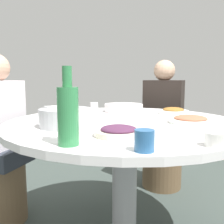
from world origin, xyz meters
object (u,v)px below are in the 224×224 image
Objects in this scene: dish_eggplant at (119,131)px; tea_cup_near at (144,141)px; dish_tofu_braise at (190,120)px; stool_for_diner_right at (162,164)px; soup_bowl at (124,108)px; tea_cup_far at (215,139)px; stool_for_diner_left at (3,192)px; rice_bowl at (66,117)px; round_dining_table at (125,143)px; dish_shrimp at (75,112)px; diner_right at (163,109)px; green_bottle at (68,114)px; dish_stirfry at (173,111)px; tea_cup_side at (94,106)px.

dish_eggplant is 2.91× the size of tea_cup_near.
stool_for_diner_right is at bearing 0.81° from dish_tofu_braise.
stool_for_diner_right is (0.49, -0.36, -0.59)m from soup_bowl.
stool_for_diner_right is (0.94, 0.01, -0.58)m from dish_tofu_braise.
tea_cup_far is 0.18× the size of stool_for_diner_left.
stool_for_diner_right is (1.07, -0.64, -0.61)m from rice_bowl.
tea_cup_near reaches higher than round_dining_table.
stool_for_diner_left is 1.00× the size of stool_for_diner_right.
dish_shrimp is 0.93m from diner_right.
round_dining_table is 0.41m from dish_eggplant.
green_bottle is 1.22m from stool_for_diner_left.
dish_tofu_braise is 0.54× the size of stool_for_diner_left.
stool_for_diner_right is at bearing -30.60° from rice_bowl.
diner_right is (1.41, -0.01, -0.06)m from tea_cup_far.
tea_cup_near is 0.96× the size of tea_cup_far.
diner_right is at bearing -47.70° from dish_shrimp.
soup_bowl is 1.45× the size of dish_eggplant.
tea_cup_near is (-0.41, -0.37, -0.01)m from rice_bowl.
rice_bowl reaches higher than dish_tofu_braise.
dish_stirfry is 0.68m from dish_shrimp.
dish_eggplant is 0.50× the size of stool_for_diner_right.
rice_bowl reaches higher than dish_stirfry.
dish_tofu_braise is at bearing -179.19° from diner_right.
dish_shrimp is 0.51× the size of stool_for_diner_left.
dish_eggplant reaches higher than dish_tofu_braise.
green_bottle reaches higher than tea_cup_side.
dish_tofu_braise is 0.30× the size of diner_right.
dish_eggplant reaches higher than round_dining_table.
rice_bowl is 3.48× the size of tea_cup_far.
diner_right is at bearing -30.60° from rice_bowl.
tea_cup_side is 0.08× the size of diner_right.
diner_right is (0.41, -0.58, -0.07)m from tea_cup_side.
dish_eggplant reaches higher than stool_for_diner_left.
stool_for_diner_left is (0.60, 0.85, -0.58)m from dish_eggplant.
dish_tofu_braise is (-0.45, -0.37, -0.01)m from soup_bowl.
dish_shrimp is 2.83× the size of tea_cup_far.
stool_for_diner_left is (0.76, 0.67, -0.68)m from green_bottle.
tea_cup_far is at bearing 176.65° from dish_tofu_braise.
diner_right is (0.56, -0.01, -0.05)m from dish_stirfry.
dish_stirfry is 3.38× the size of tea_cup_side.
diner_right reaches higher than dish_eggplant.
green_bottle is 1.67m from stool_for_diner_right.
dish_shrimp is 0.82m from green_bottle.
dish_tofu_braise reaches higher than stool_for_diner_left.
dish_eggplant is at bearing 130.73° from dish_tofu_braise.
soup_bowl reaches higher than dish_eggplant.
green_bottle is 0.29m from tea_cup_near.
dish_tofu_braise reaches higher than stool_for_diner_right.
dish_stirfry is 0.96× the size of dish_shrimp.
rice_bowl is at bearing 154.43° from soup_bowl.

